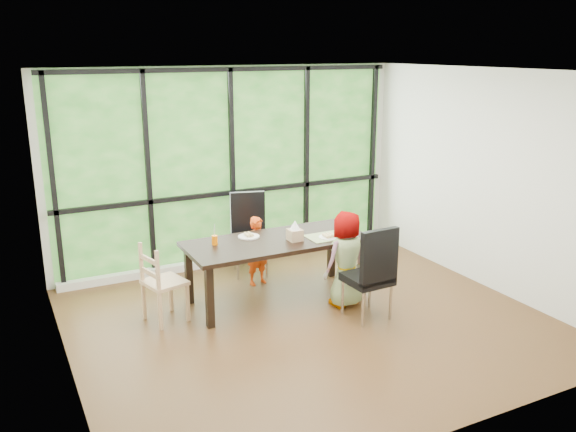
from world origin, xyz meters
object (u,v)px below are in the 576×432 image
(chair_end_beech, at_px, (165,282))
(child_toddler, at_px, (258,251))
(plate_near, at_px, (329,237))
(green_cup, at_px, (354,229))
(chair_interior_leather, at_px, (367,272))
(tissue_box, at_px, (295,235))
(white_mug, at_px, (347,224))
(dining_table, at_px, (277,269))
(child_older, at_px, (345,259))
(plate_far, at_px, (249,237))
(orange_cup, at_px, (215,240))
(chair_window_leather, at_px, (250,235))

(chair_end_beech, height_order, child_toddler, chair_end_beech)
(plate_near, distance_m, green_cup, 0.33)
(chair_interior_leather, xyz_separation_m, child_toddler, (-0.67, 1.46, -0.10))
(tissue_box, bearing_deg, white_mug, 12.54)
(chair_interior_leather, relative_size, white_mug, 13.77)
(dining_table, relative_size, white_mug, 27.37)
(child_older, height_order, tissue_box, child_older)
(chair_interior_leather, distance_m, plate_far, 1.49)
(dining_table, bearing_deg, chair_interior_leather, -53.64)
(child_toddler, relative_size, orange_cup, 8.22)
(chair_window_leather, height_order, white_mug, chair_window_leather)
(chair_interior_leather, height_order, child_toddler, chair_interior_leather)
(dining_table, distance_m, orange_cup, 0.85)
(chair_end_beech, distance_m, child_older, 2.06)
(child_toddler, height_order, orange_cup, child_toddler)
(dining_table, bearing_deg, white_mug, 3.42)
(chair_window_leather, height_order, chair_end_beech, chair_window_leather)
(child_older, height_order, green_cup, child_older)
(orange_cup, xyz_separation_m, tissue_box, (0.89, -0.28, 0.01))
(chair_window_leather, bearing_deg, white_mug, -25.79)
(chair_window_leather, height_order, green_cup, chair_window_leather)
(plate_far, bearing_deg, child_toddler, 51.42)
(chair_end_beech, distance_m, green_cup, 2.31)
(chair_interior_leather, height_order, plate_near, chair_interior_leather)
(plate_far, distance_m, plate_near, 0.95)
(dining_table, relative_size, plate_far, 8.39)
(child_toddler, xyz_separation_m, white_mug, (1.01, -0.49, 0.35))
(child_toddler, relative_size, white_mug, 11.31)
(child_toddler, bearing_deg, plate_far, -140.62)
(child_older, xyz_separation_m, green_cup, (0.28, 0.27, 0.25))
(white_mug, relative_size, tissue_box, 0.50)
(child_toddler, bearing_deg, chair_window_leather, 69.90)
(chair_window_leather, bearing_deg, chair_end_beech, -131.88)
(chair_interior_leather, relative_size, plate_far, 4.22)
(plate_far, relative_size, plate_near, 1.05)
(chair_interior_leather, bearing_deg, green_cup, -112.43)
(dining_table, height_order, plate_far, plate_far)
(chair_end_beech, height_order, plate_near, chair_end_beech)
(green_cup, xyz_separation_m, tissue_box, (-0.73, 0.12, -0.00))
(child_toddler, relative_size, tissue_box, 5.69)
(plate_near, relative_size, green_cup, 1.78)
(child_toddler, bearing_deg, tissue_box, -87.31)
(plate_near, xyz_separation_m, white_mug, (0.43, 0.28, 0.03))
(chair_window_leather, distance_m, child_older, 1.54)
(child_toddler, distance_m, white_mug, 1.18)
(orange_cup, xyz_separation_m, green_cup, (1.62, -0.40, 0.01))
(dining_table, xyz_separation_m, chair_end_beech, (-1.35, 0.03, 0.08))
(chair_interior_leather, bearing_deg, chair_end_beech, -27.60)
(plate_near, height_order, green_cup, green_cup)
(dining_table, xyz_separation_m, plate_far, (-0.26, 0.23, 0.38))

